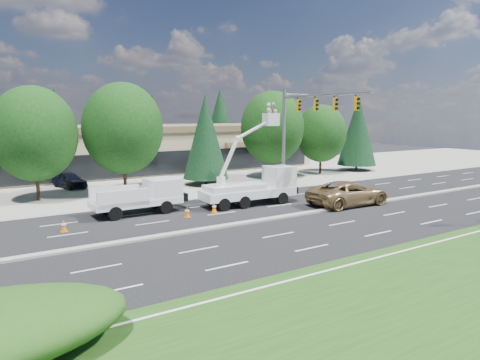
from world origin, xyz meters
TOP-DOWN VIEW (x-y plane):
  - ground at (0.00, 0.00)m, footprint 140.00×140.00m
  - concrete_apron at (0.00, 20.00)m, footprint 140.00×22.00m
  - grass_verge at (0.00, -13.00)m, footprint 140.00×10.00m
  - road_median at (0.00, 0.00)m, footprint 120.00×0.55m
  - strip_mall at (0.00, 29.97)m, footprint 50.40×15.40m
  - tree_front_c at (-10.00, 15.00)m, footprint 6.48×6.48m
  - tree_front_d at (-3.00, 15.00)m, footprint 6.88×6.88m
  - tree_front_e at (5.00, 15.00)m, footprint 4.42×4.42m
  - tree_front_f at (13.00, 15.00)m, footprint 6.70×6.70m
  - tree_front_g at (20.00, 15.00)m, footprint 5.75×5.75m
  - tree_front_h at (26.00, 15.00)m, footprint 4.68×4.68m
  - tree_back_b at (-4.00, 42.00)m, footprint 5.32×5.32m
  - tree_back_c at (10.00, 42.00)m, footprint 5.09×5.09m
  - tree_back_d at (22.00, 42.00)m, footprint 5.78×5.78m
  - signal_mast at (10.03, 7.04)m, footprint 2.76×10.16m
  - utility_pickup at (-4.52, 6.20)m, footprint 6.06×2.49m
  - bucket_truck at (3.79, 4.61)m, footprint 7.45×2.76m
  - traffic_cone_a at (-10.07, 4.04)m, footprint 0.40×0.40m
  - traffic_cone_b at (-2.46, 3.53)m, footprint 0.40×0.40m
  - traffic_cone_c at (-0.30, 3.76)m, footprint 0.40×0.40m
  - traffic_cone_d at (8.54, 3.42)m, footprint 0.40×0.40m
  - traffic_cone_e at (12.04, 3.13)m, footprint 0.40×0.40m
  - minivan at (9.52, 0.60)m, footprint 6.66×3.31m
  - parked_car_west at (-6.69, 20.10)m, footprint 2.87×4.57m
  - parked_car_east at (8.02, 18.94)m, footprint 3.19×5.29m

SIDE VIEW (x-z plane):
  - ground at x=0.00m, z-range 0.00..0.00m
  - concrete_apron at x=0.00m, z-range 0.00..0.01m
  - grass_verge at x=0.00m, z-range 0.00..0.01m
  - road_median at x=0.00m, z-range 0.00..0.12m
  - traffic_cone_a at x=-10.07m, z-range -0.01..0.69m
  - traffic_cone_b at x=-2.46m, z-range -0.01..0.69m
  - traffic_cone_c at x=-0.30m, z-range -0.01..0.69m
  - traffic_cone_d at x=8.54m, z-range -0.01..0.69m
  - traffic_cone_e at x=12.04m, z-range -0.01..0.69m
  - parked_car_west at x=-6.69m, z-range 0.00..1.45m
  - parked_car_east at x=8.02m, z-range 0.00..1.65m
  - minivan at x=9.52m, z-range 0.00..1.81m
  - utility_pickup at x=-4.52m, z-range -0.20..2.10m
  - bucket_truck at x=3.79m, z-range -2.19..5.45m
  - strip_mall at x=0.00m, z-range 0.08..5.58m
  - tree_front_g at x=20.00m, z-range 0.68..8.65m
  - tree_front_e at x=5.00m, z-range 0.32..9.03m
  - tree_front_h at x=26.00m, z-range 0.34..9.56m
  - tree_front_c at x=-10.00m, z-range 0.77..9.76m
  - tree_back_c at x=10.00m, z-range 0.37..10.40m
  - tree_front_f at x=13.00m, z-range 0.79..10.09m
  - tree_front_d at x=-3.00m, z-range 0.81..10.35m
  - tree_back_b at x=-4.00m, z-range 0.38..10.87m
  - signal_mast at x=10.03m, z-range 1.56..10.56m
  - tree_back_d at x=22.00m, z-range 0.42..11.80m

